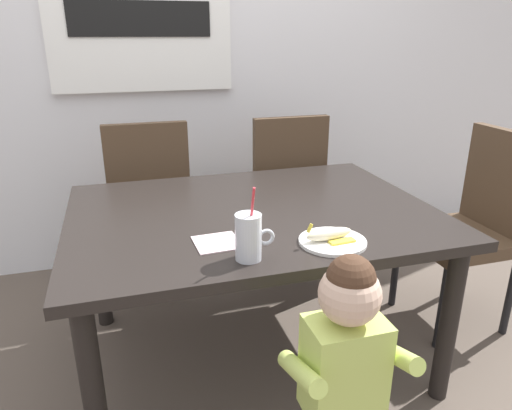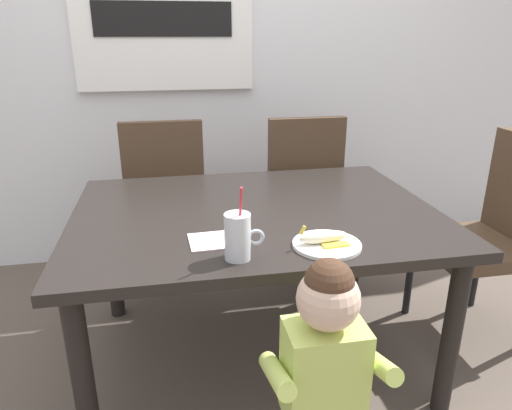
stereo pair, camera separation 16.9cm
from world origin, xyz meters
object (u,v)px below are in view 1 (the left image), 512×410
(dining_chair_far, at_px, (475,218))
(peeled_banana, at_px, (330,234))
(toddler_standing, at_px, (345,357))
(dining_chair_left, at_px, (149,196))
(dining_chair_right, at_px, (283,186))
(paper_napkin, at_px, (217,243))
(milk_cup, at_px, (249,240))
(snack_plate, at_px, (332,241))
(dining_table, at_px, (253,228))

(dining_chair_far, relative_size, peeled_banana, 5.54)
(dining_chair_far, relative_size, toddler_standing, 1.15)
(dining_chair_left, distance_m, dining_chair_far, 1.67)
(dining_chair_left, relative_size, dining_chair_right, 1.00)
(paper_napkin, bearing_deg, peeled_banana, -16.28)
(paper_napkin, bearing_deg, milk_cup, -63.49)
(dining_chair_far, distance_m, snack_plate, 1.03)
(dining_chair_left, xyz_separation_m, milk_cup, (0.23, -1.20, 0.23))
(dining_table, xyz_separation_m, milk_cup, (-0.13, -0.42, 0.15))
(dining_table, xyz_separation_m, snack_plate, (0.17, -0.38, 0.09))
(dining_chair_left, height_order, dining_chair_far, same)
(dining_table, height_order, paper_napkin, paper_napkin)
(dining_chair_right, distance_m, toddler_standing, 1.51)
(dining_chair_right, xyz_separation_m, milk_cup, (-0.53, -1.16, 0.23))
(paper_napkin, bearing_deg, dining_table, 52.84)
(peeled_banana, distance_m, paper_napkin, 0.38)
(dining_chair_left, xyz_separation_m, peeled_banana, (0.52, -1.16, 0.20))
(milk_cup, distance_m, paper_napkin, 0.17)
(toddler_standing, relative_size, snack_plate, 3.64)
(toddler_standing, bearing_deg, dining_chair_right, 76.90)
(paper_napkin, bearing_deg, dining_chair_right, 59.23)
(snack_plate, height_order, peeled_banana, peeled_banana)
(dining_chair_left, relative_size, paper_napkin, 6.40)
(dining_chair_right, relative_size, snack_plate, 4.17)
(milk_cup, relative_size, peeled_banana, 1.44)
(dining_chair_right, distance_m, dining_chair_far, 1.03)
(snack_plate, bearing_deg, dining_chair_right, 78.56)
(toddler_standing, relative_size, milk_cup, 3.37)
(peeled_banana, bearing_deg, snack_plate, -25.91)
(snack_plate, distance_m, peeled_banana, 0.03)
(milk_cup, bearing_deg, peeled_banana, 7.14)
(dining_chair_far, xyz_separation_m, milk_cup, (-1.24, -0.42, 0.23))
(milk_cup, bearing_deg, dining_chair_left, 100.88)
(dining_table, height_order, peeled_banana, peeled_banana)
(dining_chair_right, bearing_deg, snack_plate, 78.56)
(dining_table, height_order, dining_chair_far, dining_chair_far)
(dining_table, bearing_deg, paper_napkin, -127.16)
(dining_chair_left, bearing_deg, toddler_standing, 105.52)
(peeled_banana, bearing_deg, toddler_standing, -106.73)
(dining_table, distance_m, toddler_standing, 0.74)
(dining_table, height_order, snack_plate, snack_plate)
(dining_table, bearing_deg, peeled_banana, -67.01)
(dining_chair_left, bearing_deg, peeled_banana, 114.36)
(dining_chair_far, bearing_deg, dining_chair_left, -117.92)
(milk_cup, xyz_separation_m, peeled_banana, (0.30, 0.04, -0.04))
(dining_chair_right, height_order, peeled_banana, dining_chair_right)
(milk_cup, bearing_deg, toddler_standing, -58.90)
(dining_table, relative_size, snack_plate, 6.29)
(toddler_standing, bearing_deg, milk_cup, 121.10)
(dining_chair_far, bearing_deg, dining_table, -90.03)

